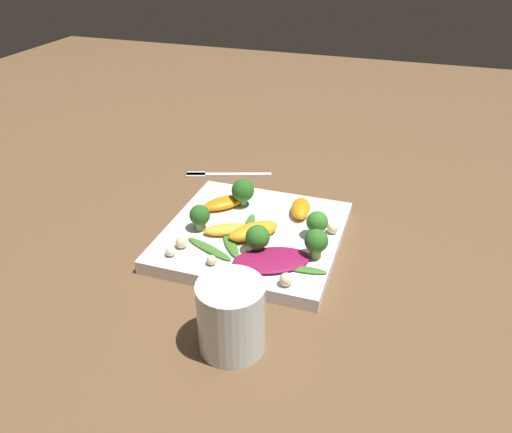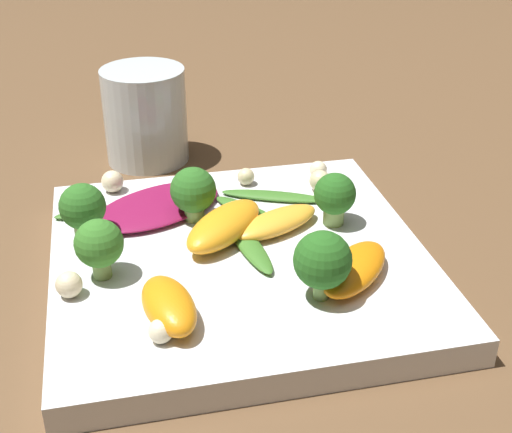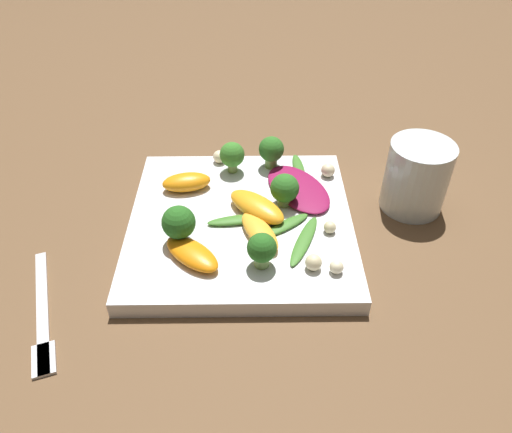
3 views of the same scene
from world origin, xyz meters
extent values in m
plane|color=brown|center=(0.00, 0.00, 0.00)|extent=(2.40, 2.40, 0.00)
cube|color=white|center=(0.00, 0.00, 0.01)|extent=(0.26, 0.26, 0.02)
cylinder|color=silver|center=(0.21, 0.05, 0.04)|extent=(0.08, 0.08, 0.09)
ellipsoid|color=maroon|center=(0.07, 0.05, 0.02)|extent=(0.10, 0.12, 0.01)
ellipsoid|color=orange|center=(0.02, 0.01, 0.03)|extent=(0.08, 0.08, 0.02)
ellipsoid|color=#FCAD33|center=(0.02, -0.03, 0.03)|extent=(0.06, 0.08, 0.01)
ellipsoid|color=orange|center=(-0.07, 0.06, 0.03)|extent=(0.06, 0.04, 0.02)
ellipsoid|color=orange|center=(-0.05, -0.07, 0.03)|extent=(0.07, 0.07, 0.02)
cylinder|color=#84AD5B|center=(0.02, -0.08, 0.03)|extent=(0.02, 0.02, 0.02)
sphere|color=#26601E|center=(0.02, -0.08, 0.04)|extent=(0.03, 0.03, 0.03)
cylinder|color=#7A9E51|center=(-0.01, 0.09, 0.03)|extent=(0.01, 0.01, 0.02)
sphere|color=#387A28|center=(-0.01, 0.09, 0.05)|extent=(0.03, 0.03, 0.03)
cylinder|color=#84AD5B|center=(0.05, 0.02, 0.03)|extent=(0.01, 0.01, 0.02)
sphere|color=#2D6B23|center=(0.05, 0.02, 0.04)|extent=(0.03, 0.03, 0.03)
cylinder|color=#84AD5B|center=(-0.07, -0.04, 0.03)|extent=(0.01, 0.01, 0.02)
sphere|color=#26601E|center=(-0.07, -0.04, 0.05)|extent=(0.04, 0.04, 0.04)
cylinder|color=#7A9E51|center=(0.04, 0.10, 0.03)|extent=(0.02, 0.02, 0.02)
sphere|color=#2D6B23|center=(0.04, 0.10, 0.05)|extent=(0.03, 0.03, 0.03)
ellipsoid|color=#3D7528|center=(0.07, 0.10, 0.02)|extent=(0.02, 0.06, 0.00)
ellipsoid|color=#3D7528|center=(0.07, -0.04, 0.02)|extent=(0.05, 0.08, 0.00)
ellipsoid|color=#3D7528|center=(0.00, -0.01, 0.02)|extent=(0.08, 0.03, 0.01)
ellipsoid|color=#3D7528|center=(0.05, -0.02, 0.02)|extent=(0.06, 0.05, 0.01)
sphere|color=beige|center=(-0.09, 0.06, 0.03)|extent=(0.01, 0.01, 0.01)
sphere|color=beige|center=(-0.03, 0.11, 0.03)|extent=(0.02, 0.02, 0.02)
sphere|color=beige|center=(0.08, -0.08, 0.03)|extent=(0.02, 0.02, 0.02)
sphere|color=beige|center=(0.10, -0.09, 0.03)|extent=(0.01, 0.01, 0.01)
sphere|color=beige|center=(0.11, 0.08, 0.03)|extent=(0.02, 0.02, 0.02)
sphere|color=beige|center=(0.10, -0.03, 0.03)|extent=(0.01, 0.01, 0.01)
camera|label=1|loc=(0.60, 0.20, 0.42)|focal=35.00mm
camera|label=2|loc=(-0.41, 0.08, 0.28)|focal=50.00mm
camera|label=3|loc=(0.01, -0.44, 0.40)|focal=35.00mm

